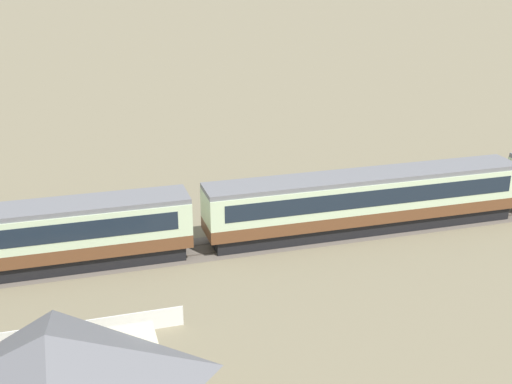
% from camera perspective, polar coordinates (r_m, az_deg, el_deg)
% --- Properties ---
extents(ground_plane, '(600.00, 600.00, 0.00)m').
position_cam_1_polar(ground_plane, '(44.84, 10.88, -2.88)').
color(ground_plane, '#7A7056').
extents(passenger_train, '(90.55, 3.00, 3.97)m').
position_cam_1_polar(passenger_train, '(39.67, -4.91, -2.23)').
color(passenger_train, brown).
rests_on(passenger_train, ground_plane).
extents(railway_track, '(121.69, 3.60, 0.04)m').
position_cam_1_polar(railway_track, '(40.56, -4.75, -5.09)').
color(railway_track, '#665B51').
rests_on(railway_track, ground_plane).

